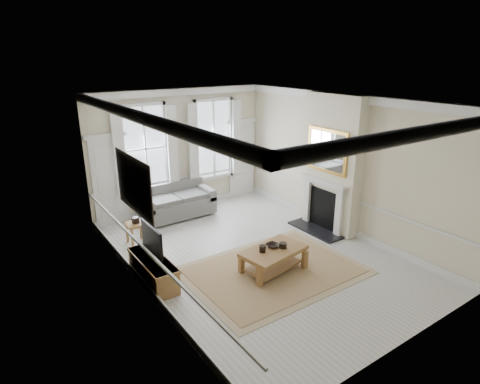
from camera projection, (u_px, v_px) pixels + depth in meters
floor at (257, 255)px, 8.96m from camera, size 7.20×7.20×0.00m
ceiling at (259, 100)px, 7.85m from camera, size 7.20×7.20×0.00m
back_wall at (181, 150)px, 11.20m from camera, size 5.20×0.00×5.20m
left_wall at (139, 208)px, 7.01m from camera, size 0.00×7.20×7.20m
right_wall at (343, 164)px, 9.80m from camera, size 0.00×7.20×7.20m
window_left at (145, 149)px, 10.54m from camera, size 1.26×0.20×2.20m
window_right at (214, 139)px, 11.66m from camera, size 1.26×0.20×2.20m
door_left at (110, 182)px, 10.25m from camera, size 0.90×0.08×2.30m
door_right at (242, 160)px, 12.45m from camera, size 0.90×0.08×2.30m
painting at (134, 185)px, 7.15m from camera, size 0.05×1.66×1.06m
chimney_breast at (332, 164)px, 9.86m from camera, size 0.35×1.70×3.38m
hearth at (315, 230)px, 10.18m from camera, size 0.55×1.50×0.05m
fireplace at (323, 202)px, 10.05m from camera, size 0.21×1.45×1.33m
mirror at (327, 151)px, 9.63m from camera, size 0.06×1.26×1.06m
sofa at (175, 203)px, 11.00m from camera, size 2.01×0.98×0.90m
side_table at (136, 227)px, 9.40m from camera, size 0.46×0.46×0.52m
rug at (273, 271)px, 8.29m from camera, size 3.50×2.60×0.02m
coffee_table at (274, 253)px, 8.16m from camera, size 1.44×0.99×0.50m
ceramic_pot_a at (262, 249)px, 8.01m from camera, size 0.13×0.13×0.13m
ceramic_pot_b at (283, 245)px, 8.18m from camera, size 0.16×0.16×0.11m
bowl at (273, 245)px, 8.23m from camera, size 0.29×0.29×0.06m
tv_stand at (153, 270)px, 7.82m from camera, size 0.46×1.44×0.51m
tv at (152, 240)px, 7.62m from camera, size 0.08×0.90×0.68m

